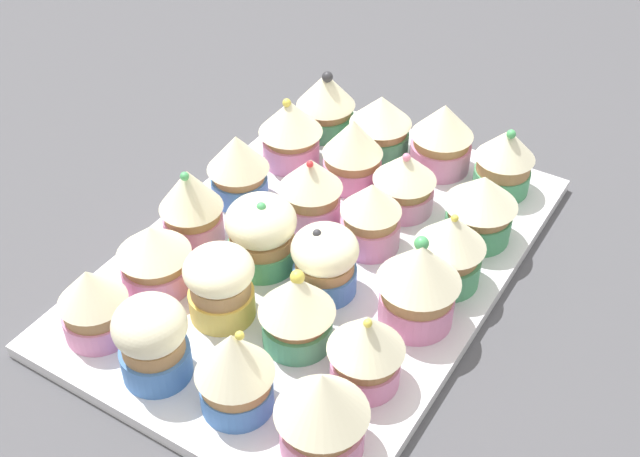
{
  "coord_description": "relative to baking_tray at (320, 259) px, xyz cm",
  "views": [
    {
      "loc": [
        -46.22,
        -28.52,
        50.05
      ],
      "look_at": [
        0.0,
        0.0,
        4.2
      ],
      "focal_mm": 45.56,
      "sensor_mm": 36.0,
      "label": 1
    }
  ],
  "objects": [
    {
      "name": "ground_plane",
      "position": [
        0.0,
        0.0,
        -2.1
      ],
      "size": [
        180.0,
        180.0,
        3.0
      ],
      "primitive_type": "cube",
      "color": "#4C4C51"
    },
    {
      "name": "baking_tray",
      "position": [
        0.0,
        0.0,
        0.0
      ],
      "size": [
        45.1,
        31.19,
        1.2
      ],
      "color": "silver",
      "rests_on": "ground_plane"
    },
    {
      "name": "cupcake_0",
      "position": [
        -17.19,
        -10.76,
        4.68
      ],
      "size": [
        6.67,
        6.67,
        7.67
      ],
      "color": "pink",
      "rests_on": "baking_tray"
    },
    {
      "name": "cupcake_1",
      "position": [
        -10.49,
        -10.46,
        4.3
      ],
      "size": [
        5.88,
        5.88,
        7.23
      ],
      "color": "pink",
      "rests_on": "baking_tray"
    },
    {
      "name": "cupcake_2",
      "position": [
        -2.71,
        -10.85,
        4.84
      ],
      "size": [
        6.82,
        6.82,
        8.42
      ],
      "color": "pink",
      "rests_on": "baking_tray"
    },
    {
      "name": "cupcake_3",
      "position": [
        2.81,
        -11.05,
        4.32
      ],
      "size": [
        6.1,
        6.1,
        7.38
      ],
      "color": "#4C9E6B",
      "rests_on": "baking_tray"
    },
    {
      "name": "cupcake_4",
      "position": [
        9.62,
        -10.96,
        4.18
      ],
      "size": [
        6.63,
        6.63,
        6.82
      ],
      "color": "#4C9E6B",
      "rests_on": "baking_tray"
    },
    {
      "name": "cupcake_5",
      "position": [
        17.55,
        -10.09,
        4.16
      ],
      "size": [
        5.78,
        5.78,
        7.23
      ],
      "color": "#4C9E6B",
      "rests_on": "baking_tray"
    },
    {
      "name": "cupcake_6",
      "position": [
        -17.41,
        -3.58,
        4.53
      ],
      "size": [
        5.85,
        5.85,
        7.8
      ],
      "color": "#477AC6",
      "rests_on": "baking_tray"
    },
    {
      "name": "cupcake_7",
      "position": [
        -9.77,
        -3.92,
        4.27
      ],
      "size": [
        6.13,
        6.13,
        7.34
      ],
      "color": "#4C9E6B",
      "rests_on": "baking_tray"
    },
    {
      "name": "cupcake_8",
      "position": [
        -3.57,
        -2.67,
        3.85
      ],
      "size": [
        5.7,
        5.7,
        6.66
      ],
      "color": "#477AC6",
      "rests_on": "baking_tray"
    },
    {
      "name": "cupcake_9",
      "position": [
        3.44,
        -3.17,
        4.07
      ],
      "size": [
        5.47,
        5.47,
        6.89
      ],
      "color": "pink",
      "rests_on": "baking_tray"
    },
    {
      "name": "cupcake_10",
      "position": [
        9.83,
        -3.25,
        3.83
      ],
      "size": [
        6.01,
        6.01,
        6.56
      ],
      "color": "pink",
      "rests_on": "baking_tray"
    },
    {
      "name": "cupcake_11",
      "position": [
        17.78,
        -3.34,
        4.32
      ],
      "size": [
        6.24,
        6.24,
        7.36
      ],
      "color": "pink",
      "rests_on": "baking_tray"
    },
    {
      "name": "cupcake_12",
      "position": [
        -18.16,
        3.45,
        4.37
      ],
      "size": [
        5.62,
        5.62,
        7.4
      ],
      "color": "#477AC6",
      "rests_on": "baking_tray"
    },
    {
      "name": "cupcake_13",
      "position": [
        -10.48,
        2.99,
        4.05
      ],
      "size": [
        5.76,
        5.76,
        6.67
      ],
      "color": "#EFC651",
      "rests_on": "baking_tray"
    },
    {
      "name": "cupcake_14",
      "position": [
        -3.57,
        3.73,
        4.05
      ],
      "size": [
        6.21,
        6.21,
        7.17
      ],
      "color": "#4C9E6B",
      "rests_on": "baking_tray"
    },
    {
      "name": "cupcake_15",
      "position": [
        3.69,
        3.26,
        4.21
      ],
      "size": [
        5.88,
        5.88,
        7.17
      ],
      "color": "pink",
      "rests_on": "baking_tray"
    },
    {
      "name": "cupcake_16",
      "position": [
        10.96,
        3.02,
        4.26
      ],
      "size": [
        5.97,
        5.97,
        7.2
      ],
      "color": "pink",
      "rests_on": "baking_tray"
    },
    {
      "name": "cupcake_17",
      "position": [
        16.97,
        3.17,
        4.04
      ],
      "size": [
        6.42,
        6.42,
        6.66
      ],
      "color": "#4C9E6B",
      "rests_on": "baking_tray"
    },
    {
      "name": "cupcake_18",
      "position": [
        -17.38,
        10.21,
        3.97
      ],
      "size": [
        5.54,
        5.54,
        6.69
      ],
      "color": "pink",
      "rests_on": "baking_tray"
    },
    {
      "name": "cupcake_19",
      "position": [
        -10.5,
        9.91,
        3.82
      ],
      "size": [
        6.34,
        6.34,
        6.3
      ],
      "color": "pink",
      "rests_on": "baking_tray"
    },
    {
      "name": "cupcake_20",
      "position": [
        -4.18,
        10.93,
        4.56
      ],
      "size": [
        5.78,
        5.78,
        7.94
      ],
      "color": "pink",
      "rests_on": "baking_tray"
    },
    {
      "name": "cupcake_21",
      "position": [
        3.0,
        11.01,
        4.33
      ],
      "size": [
        5.99,
        5.99,
        7.12
      ],
      "color": "#477AC6",
      "rests_on": "baking_tray"
    },
    {
      "name": "cupcake_22",
      "position": [
        10.68,
        10.07,
        4.4
      ],
      "size": [
        6.49,
        6.49,
        7.46
      ],
      "color": "pink",
      "rests_on": "baking_tray"
    },
    {
      "name": "cupcake_23",
      "position": [
        17.46,
        10.04,
        4.23
      ],
      "size": [
        6.31,
        6.31,
        7.4
      ],
      "color": "#4C9E6B",
      "rests_on": "baking_tray"
    }
  ]
}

